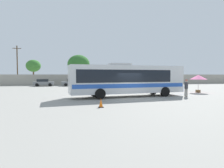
{
  "coord_description": "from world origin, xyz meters",
  "views": [
    {
      "loc": [
        -5.46,
        -18.12,
        2.35
      ],
      "look_at": [
        -1.17,
        3.38,
        1.27
      ],
      "focal_mm": 30.43,
      "sensor_mm": 36.0,
      "label": 1
    }
  ],
  "objects_px": {
    "coach_bus_silver_blue": "(127,79)",
    "parked_car_leftmost_grey": "(44,82)",
    "parked_car_second_grey": "(72,82)",
    "traffic_cone_on_apron": "(101,103)",
    "roadside_tree_midleft": "(79,64)",
    "utility_pole_near": "(17,65)",
    "vendor_umbrella_near_gate_pink": "(198,78)",
    "roadside_tree_left": "(33,66)",
    "attendant_by_bus_door": "(186,87)"
  },
  "relations": [
    {
      "from": "coach_bus_silver_blue",
      "to": "utility_pole_near",
      "type": "bearing_deg",
      "value": 124.22
    },
    {
      "from": "utility_pole_near",
      "to": "roadside_tree_midleft",
      "type": "distance_m",
      "value": 13.93
    },
    {
      "from": "traffic_cone_on_apron",
      "to": "parked_car_second_grey",
      "type": "bearing_deg",
      "value": 94.79
    },
    {
      "from": "attendant_by_bus_door",
      "to": "vendor_umbrella_near_gate_pink",
      "type": "distance_m",
      "value": 6.12
    },
    {
      "from": "parked_car_leftmost_grey",
      "to": "vendor_umbrella_near_gate_pink",
      "type": "bearing_deg",
      "value": -40.2
    },
    {
      "from": "coach_bus_silver_blue",
      "to": "roadside_tree_midleft",
      "type": "bearing_deg",
      "value": 98.39
    },
    {
      "from": "parked_car_leftmost_grey",
      "to": "utility_pole_near",
      "type": "bearing_deg",
      "value": 141.42
    },
    {
      "from": "parked_car_second_grey",
      "to": "traffic_cone_on_apron",
      "type": "relative_size",
      "value": 6.97
    },
    {
      "from": "coach_bus_silver_blue",
      "to": "vendor_umbrella_near_gate_pink",
      "type": "xyz_separation_m",
      "value": [
        10.48,
        2.65,
        0.09
      ]
    },
    {
      "from": "coach_bus_silver_blue",
      "to": "roadside_tree_left",
      "type": "distance_m",
      "value": 32.55
    },
    {
      "from": "coach_bus_silver_blue",
      "to": "parked_car_leftmost_grey",
      "type": "bearing_deg",
      "value": 118.6
    },
    {
      "from": "utility_pole_near",
      "to": "traffic_cone_on_apron",
      "type": "relative_size",
      "value": 13.75
    },
    {
      "from": "traffic_cone_on_apron",
      "to": "roadside_tree_midleft",
      "type": "bearing_deg",
      "value": 91.19
    },
    {
      "from": "parked_car_second_grey",
      "to": "utility_pole_near",
      "type": "bearing_deg",
      "value": 155.3
    },
    {
      "from": "utility_pole_near",
      "to": "roadside_tree_midleft",
      "type": "height_order",
      "value": "utility_pole_near"
    },
    {
      "from": "coach_bus_silver_blue",
      "to": "roadside_tree_left",
      "type": "relative_size",
      "value": 2.12
    },
    {
      "from": "parked_car_second_grey",
      "to": "roadside_tree_midleft",
      "type": "height_order",
      "value": "roadside_tree_midleft"
    },
    {
      "from": "parked_car_leftmost_grey",
      "to": "roadside_tree_left",
      "type": "bearing_deg",
      "value": 114.49
    },
    {
      "from": "roadside_tree_midleft",
      "to": "traffic_cone_on_apron",
      "type": "relative_size",
      "value": 11.48
    },
    {
      "from": "parked_car_leftmost_grey",
      "to": "parked_car_second_grey",
      "type": "distance_m",
      "value": 5.82
    },
    {
      "from": "roadside_tree_midleft",
      "to": "traffic_cone_on_apron",
      "type": "height_order",
      "value": "roadside_tree_midleft"
    },
    {
      "from": "parked_car_second_grey",
      "to": "utility_pole_near",
      "type": "xyz_separation_m",
      "value": [
        -12.08,
        5.56,
        3.79
      ]
    },
    {
      "from": "roadside_tree_left",
      "to": "traffic_cone_on_apron",
      "type": "xyz_separation_m",
      "value": [
        11.42,
        -34.82,
        -4.14
      ]
    },
    {
      "from": "parked_car_second_grey",
      "to": "vendor_umbrella_near_gate_pink",
      "type": "bearing_deg",
      "value": -48.03
    },
    {
      "from": "coach_bus_silver_blue",
      "to": "parked_car_leftmost_grey",
      "type": "height_order",
      "value": "coach_bus_silver_blue"
    },
    {
      "from": "coach_bus_silver_blue",
      "to": "utility_pole_near",
      "type": "distance_m",
      "value": 31.99
    },
    {
      "from": "vendor_umbrella_near_gate_pink",
      "to": "parked_car_second_grey",
      "type": "height_order",
      "value": "vendor_umbrella_near_gate_pink"
    },
    {
      "from": "parked_car_leftmost_grey",
      "to": "roadside_tree_left",
      "type": "height_order",
      "value": "roadside_tree_left"
    },
    {
      "from": "coach_bus_silver_blue",
      "to": "roadside_tree_midleft",
      "type": "height_order",
      "value": "roadside_tree_midleft"
    },
    {
      "from": "traffic_cone_on_apron",
      "to": "vendor_umbrella_near_gate_pink",
      "type": "bearing_deg",
      "value": 31.73
    },
    {
      "from": "utility_pole_near",
      "to": "vendor_umbrella_near_gate_pink",
      "type": "bearing_deg",
      "value": -39.85
    },
    {
      "from": "roadside_tree_left",
      "to": "traffic_cone_on_apron",
      "type": "relative_size",
      "value": 9.25
    },
    {
      "from": "coach_bus_silver_blue",
      "to": "parked_car_leftmost_grey",
      "type": "xyz_separation_m",
      "value": [
        -11.64,
        21.34,
        -1.12
      ]
    },
    {
      "from": "attendant_by_bus_door",
      "to": "parked_car_second_grey",
      "type": "xyz_separation_m",
      "value": [
        -11.93,
        22.3,
        -0.25
      ]
    },
    {
      "from": "coach_bus_silver_blue",
      "to": "traffic_cone_on_apron",
      "type": "height_order",
      "value": "coach_bus_silver_blue"
    },
    {
      "from": "coach_bus_silver_blue",
      "to": "roadside_tree_left",
      "type": "xyz_separation_m",
      "value": [
        -15.02,
        28.77,
        2.55
      ]
    },
    {
      "from": "utility_pole_near",
      "to": "traffic_cone_on_apron",
      "type": "distance_m",
      "value": 35.69
    },
    {
      "from": "attendant_by_bus_door",
      "to": "traffic_cone_on_apron",
      "type": "bearing_deg",
      "value": -154.81
    },
    {
      "from": "parked_car_leftmost_grey",
      "to": "traffic_cone_on_apron",
      "type": "distance_m",
      "value": 28.55
    },
    {
      "from": "vendor_umbrella_near_gate_pink",
      "to": "roadside_tree_left",
      "type": "xyz_separation_m",
      "value": [
        -25.5,
        26.11,
        2.47
      ]
    },
    {
      "from": "roadside_tree_left",
      "to": "roadside_tree_midleft",
      "type": "height_order",
      "value": "roadside_tree_midleft"
    },
    {
      "from": "utility_pole_near",
      "to": "roadside_tree_left",
      "type": "xyz_separation_m",
      "value": [
        2.9,
        2.41,
        -0.14
      ]
    },
    {
      "from": "parked_car_leftmost_grey",
      "to": "utility_pole_near",
      "type": "relative_size",
      "value": 0.47
    },
    {
      "from": "parked_car_leftmost_grey",
      "to": "parked_car_second_grey",
      "type": "relative_size",
      "value": 0.92
    },
    {
      "from": "parked_car_second_grey",
      "to": "traffic_cone_on_apron",
      "type": "bearing_deg",
      "value": -85.21
    },
    {
      "from": "roadside_tree_left",
      "to": "coach_bus_silver_blue",
      "type": "bearing_deg",
      "value": -62.43
    },
    {
      "from": "vendor_umbrella_near_gate_pink",
      "to": "traffic_cone_on_apron",
      "type": "relative_size",
      "value": 3.62
    },
    {
      "from": "attendant_by_bus_door",
      "to": "utility_pole_near",
      "type": "height_order",
      "value": "utility_pole_near"
    },
    {
      "from": "vendor_umbrella_near_gate_pink",
      "to": "roadside_tree_left",
      "type": "bearing_deg",
      "value": 134.32
    },
    {
      "from": "roadside_tree_midleft",
      "to": "traffic_cone_on_apron",
      "type": "bearing_deg",
      "value": -88.81
    }
  ]
}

